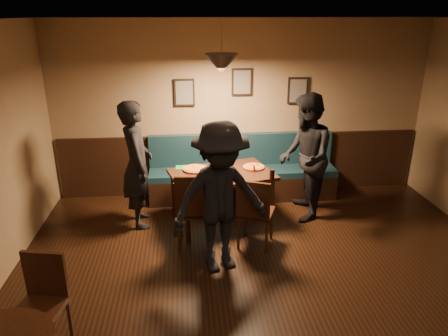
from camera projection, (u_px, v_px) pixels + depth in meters
name	position (u px, v px, depth m)	size (l,w,h in m)	color
ceiling	(311.00, 23.00, 2.88)	(7.00, 7.00, 0.00)	silver
wall_back	(241.00, 110.00, 6.64)	(6.00, 6.00, 0.00)	#8C704F
wainscot	(241.00, 163.00, 6.93)	(5.88, 0.06, 1.00)	black
booth_bench	(243.00, 169.00, 6.68)	(3.00, 0.60, 1.00)	#0F232D
picture_left	(184.00, 93.00, 6.42)	(0.32, 0.04, 0.42)	black
picture_center	(242.00, 82.00, 6.45)	(0.32, 0.04, 0.42)	black
picture_right	(298.00, 91.00, 6.58)	(0.32, 0.04, 0.42)	black
pendant_lamp	(221.00, 64.00, 5.30)	(0.44, 0.44, 0.25)	black
dining_table	(222.00, 197.00, 5.97)	(1.39, 0.90, 0.75)	black
chair_near_left	(195.00, 208.00, 5.29)	(0.46, 0.46, 1.04)	black
chair_near_right	(256.00, 211.00, 5.30)	(0.42, 0.42, 0.96)	black
diner_left	(137.00, 165.00, 5.70)	(0.66, 0.43, 1.80)	black
diner_right	(305.00, 158.00, 5.91)	(0.90, 0.70, 1.84)	black
diner_front	(220.00, 199.00, 4.67)	(1.16, 0.67, 1.79)	black
pizza_a	(195.00, 169.00, 5.92)	(0.35, 0.35, 0.04)	orange
pizza_b	(223.00, 176.00, 5.66)	(0.36, 0.36, 0.04)	#C58325
pizza_c	(254.00, 167.00, 6.01)	(0.31, 0.31, 0.04)	#C66E25
soda_glass	(272.00, 175.00, 5.56)	(0.07, 0.07, 0.15)	black
tabasco_bottle	(254.00, 168.00, 5.85)	(0.03, 0.03, 0.11)	#A90605
napkin_a	(182.00, 167.00, 6.03)	(0.17, 0.17, 0.01)	#1F7727
napkin_b	(181.00, 182.00, 5.50)	(0.16, 0.16, 0.01)	#1E7234
cutlery_set	(223.00, 184.00, 5.45)	(0.02, 0.19, 0.00)	silver
cafe_chair_far	(39.00, 307.00, 3.62)	(0.40, 0.40, 0.90)	black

